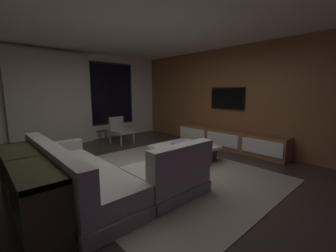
{
  "coord_description": "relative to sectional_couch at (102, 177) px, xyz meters",
  "views": [
    {
      "loc": [
        -2.19,
        -3.0,
        1.54
      ],
      "look_at": [
        1.55,
        1.1,
        0.64
      ],
      "focal_mm": 22.93,
      "sensor_mm": 36.0,
      "label": 1
    }
  ],
  "objects": [
    {
      "name": "book_stack_on_coffee_table",
      "position": [
        2.0,
        0.42,
        0.1
      ],
      "size": [
        0.27,
        0.22,
        0.06
      ],
      "color": "#3F42A0",
      "rests_on": "coffee_table"
    },
    {
      "name": "media_console",
      "position": [
        3.65,
        0.18,
        -0.04
      ],
      "size": [
        0.46,
        3.1,
        0.52
      ],
      "color": "brown",
      "rests_on": "floor"
    },
    {
      "name": "side_stool",
      "position": [
        1.28,
        2.68,
        0.08
      ],
      "size": [
        0.32,
        0.32,
        0.46
      ],
      "color": "#333338",
      "rests_on": "floor"
    },
    {
      "name": "media_wall",
      "position": [
        3.94,
        0.12,
        1.06
      ],
      "size": [
        0.12,
        7.8,
        2.7
      ],
      "color": "brown",
      "rests_on": "floor"
    },
    {
      "name": "ceiling",
      "position": [
        0.88,
        0.12,
        2.41
      ],
      "size": [
        8.2,
        8.2,
        0.0
      ],
      "primitive_type": "plane",
      "color": "silver"
    },
    {
      "name": "area_rug",
      "position": [
        1.23,
        0.02,
        -0.28
      ],
      "size": [
        3.2,
        3.8,
        0.01
      ],
      "primitive_type": "cube",
      "color": "gray",
      "rests_on": "floor"
    },
    {
      "name": "accent_chair_near_window",
      "position": [
        1.87,
        2.74,
        0.14
      ],
      "size": [
        0.62,
        0.64,
        0.78
      ],
      "color": "#B2ADA0",
      "rests_on": "floor"
    },
    {
      "name": "sectional_couch",
      "position": [
        0.0,
        0.0,
        0.0
      ],
      "size": [
        1.98,
        2.5,
        0.82
      ],
      "color": "gray",
      "rests_on": "floor"
    },
    {
      "name": "console_table_behind_couch",
      "position": [
        -0.91,
        0.13,
        0.12
      ],
      "size": [
        0.4,
        2.1,
        0.74
      ],
      "color": "#312E1B",
      "rests_on": "floor"
    },
    {
      "name": "coffee_table",
      "position": [
        2.04,
        0.25,
        -0.1
      ],
      "size": [
        1.16,
        1.16,
        0.36
      ],
      "color": "#312E1B",
      "rests_on": "floor"
    },
    {
      "name": "back_wall_with_window",
      "position": [
        0.82,
        3.74,
        1.05
      ],
      "size": [
        6.6,
        0.3,
        2.7
      ],
      "color": "silver",
      "rests_on": "floor"
    },
    {
      "name": "floor",
      "position": [
        0.88,
        0.12,
        -0.29
      ],
      "size": [
        9.2,
        9.2,
        0.0
      ],
      "primitive_type": "plane",
      "color": "#332B26"
    },
    {
      "name": "mounted_tv",
      "position": [
        3.83,
        0.37,
        1.06
      ],
      "size": [
        0.05,
        1.0,
        0.58
      ],
      "color": "black"
    }
  ]
}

